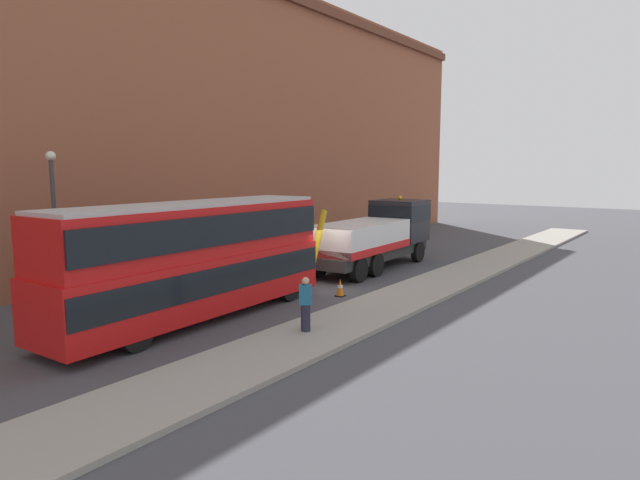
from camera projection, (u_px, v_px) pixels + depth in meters
ground_plane at (314, 288)px, 23.63m from camera, size 120.00×120.00×0.00m
near_kerb at (399, 300)px, 21.15m from camera, size 60.00×2.80×0.15m
building_facade at (185, 111)px, 27.41m from camera, size 60.00×1.50×16.00m
recovery_tow_truck at (377, 234)px, 28.26m from camera, size 10.19×3.01×3.67m
double_decker_bus at (195, 256)px, 18.39m from camera, size 11.12×3.00×4.06m
pedestrian_onlooker at (306, 305)px, 16.73m from camera, size 0.45×0.48×1.71m
traffic_cone_near_bus at (340, 288)px, 22.00m from camera, size 0.36×0.36×0.72m
street_lamp at (54, 215)px, 20.21m from camera, size 0.36×0.36×5.83m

